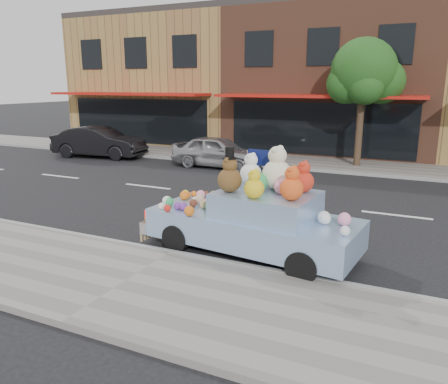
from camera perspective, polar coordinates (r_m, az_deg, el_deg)
The scene contains 11 objects.
ground at distance 13.40m, azimuth 4.32°, elevation -0.95°, with size 120.00×120.00×0.00m, color black.
near_sidewalk at distance 7.97m, azimuth -12.71°, elevation -11.57°, with size 60.00×3.00×0.12m, color gray.
far_sidewalk at distance 19.47m, azimuth 11.09°, elevation 3.75°, with size 60.00×3.00×0.12m, color gray.
near_kerb at distance 9.09m, azimuth -6.94°, elevation -7.98°, with size 60.00×0.12×0.13m, color gray.
far_kerb at distance 18.04m, azimuth 9.93°, elevation 3.01°, with size 60.00×0.12×0.13m, color gray.
storefront_left at distance 28.13m, azimuth -6.42°, elevation 14.36°, with size 10.00×9.80×7.30m.
storefront_mid at distance 24.52m, azimuth 14.69°, elevation 14.06°, with size 10.00×9.80×7.30m.
street_tree at distance 18.85m, azimuth 17.83°, elevation 14.13°, with size 3.00×2.70×5.22m.
car_silver at distance 18.36m, azimuth -0.82°, elevation 5.30°, with size 1.57×3.89×1.33m, color #A4A4A9.
car_dark at distance 21.72m, azimuth -16.00°, elevation 6.30°, with size 1.54×4.42×1.46m, color black.
art_car at distance 8.97m, azimuth 4.05°, elevation -3.24°, with size 4.65×2.24×2.26m.
Camera 1 is at (4.50, -12.13, 3.46)m, focal length 35.00 mm.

